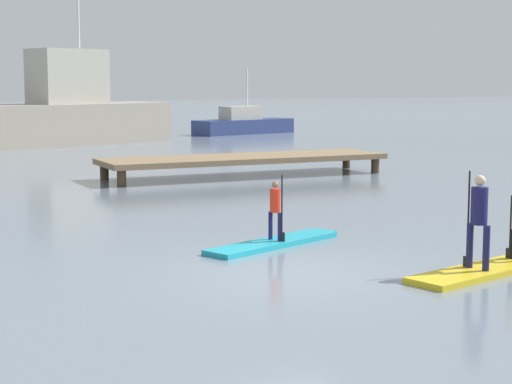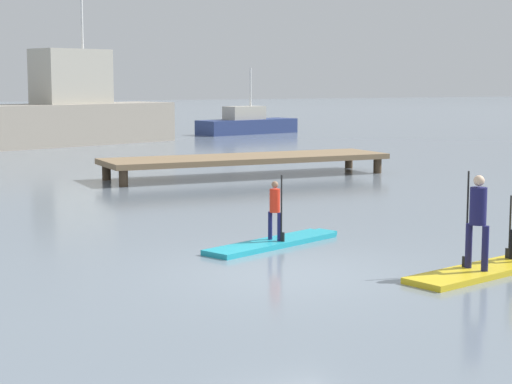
{
  "view_description": "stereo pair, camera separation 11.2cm",
  "coord_description": "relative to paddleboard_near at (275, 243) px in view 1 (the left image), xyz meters",
  "views": [
    {
      "loc": [
        -6.53,
        -12.57,
        3.2
      ],
      "look_at": [
        1.12,
        3.58,
        0.9
      ],
      "focal_mm": 61.22,
      "sensor_mm": 36.0,
      "label": 1
    },
    {
      "loc": [
        -6.43,
        -12.62,
        3.2
      ],
      "look_at": [
        1.12,
        3.58,
        0.9
      ],
      "focal_mm": 61.22,
      "sensor_mm": 36.0,
      "label": 2
    }
  ],
  "objects": [
    {
      "name": "paddler_adult",
      "position": [
        1.85,
        -3.77,
        0.95
      ],
      "size": [
        0.34,
        0.49,
        1.62
      ],
      "color": "#19194C",
      "rests_on": "paddleboard_far"
    },
    {
      "name": "paddleboard_near",
      "position": [
        0.0,
        0.0,
        0.0
      ],
      "size": [
        3.33,
        1.84,
        0.1
      ],
      "color": "#1E9EB2",
      "rests_on": "ground"
    },
    {
      "name": "fishing_boat_white_large",
      "position": [
        2.42,
        28.26,
        1.49
      ],
      "size": [
        11.77,
        6.82,
        10.04
      ],
      "color": "#9E9384",
      "rests_on": "ground"
    },
    {
      "name": "ground_plane",
      "position": [
        -0.97,
        -2.39,
        -0.05
      ],
      "size": [
        240.0,
        240.0,
        0.0
      ],
      "primitive_type": "plane",
      "color": "slate"
    },
    {
      "name": "paddler_child_solo",
      "position": [
        0.01,
        -0.01,
        0.7
      ],
      "size": [
        0.27,
        0.38,
        1.29
      ],
      "color": "#19194C",
      "rests_on": "paddleboard_near"
    },
    {
      "name": "floating_dock",
      "position": [
        4.55,
        11.35,
        0.54
      ],
      "size": [
        9.66,
        2.51,
        0.69
      ],
      "color": "#846B4C",
      "rests_on": "ground"
    },
    {
      "name": "paddleboard_far",
      "position": [
        2.16,
        -3.69,
        0.0
      ],
      "size": [
        3.55,
        1.61,
        0.1
      ],
      "color": "gold",
      "rests_on": "ground"
    },
    {
      "name": "motor_boat_small_navy",
      "position": [
        14.14,
        32.47,
        0.54
      ],
      "size": [
        6.69,
        3.44,
        3.9
      ],
      "color": "navy",
      "rests_on": "ground"
    }
  ]
}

